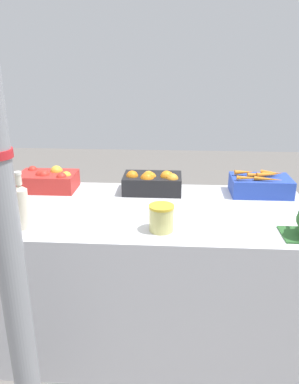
% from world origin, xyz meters
% --- Properties ---
extents(ground_plane, '(10.00, 10.00, 0.00)m').
position_xyz_m(ground_plane, '(0.00, 0.00, 0.00)').
color(ground_plane, slate).
extents(market_table, '(1.84, 0.88, 0.85)m').
position_xyz_m(market_table, '(0.00, 0.00, 0.43)').
color(market_table, silver).
rests_on(market_table, ground_plane).
extents(apple_crate, '(0.36, 0.23, 0.15)m').
position_xyz_m(apple_crate, '(-0.67, 0.28, 0.92)').
color(apple_crate, red).
rests_on(apple_crate, market_table).
extents(orange_crate, '(0.36, 0.23, 0.15)m').
position_xyz_m(orange_crate, '(0.00, 0.28, 0.92)').
color(orange_crate, black).
rests_on(orange_crate, market_table).
extents(carrot_crate, '(0.36, 0.23, 0.15)m').
position_xyz_m(carrot_crate, '(0.67, 0.28, 0.91)').
color(carrot_crate, '#2847B7').
rests_on(carrot_crate, market_table).
extents(juice_bottle_cloudy, '(0.07, 0.07, 0.29)m').
position_xyz_m(juice_bottle_cloudy, '(-0.61, -0.29, 0.98)').
color(juice_bottle_cloudy, beige).
rests_on(juice_bottle_cloudy, market_table).
extents(pickle_jar, '(0.12, 0.12, 0.13)m').
position_xyz_m(pickle_jar, '(0.08, -0.28, 0.92)').
color(pickle_jar, '#D1CC75').
rests_on(pickle_jar, market_table).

